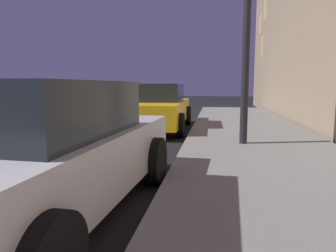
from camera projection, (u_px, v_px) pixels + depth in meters
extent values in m
cube|color=#B7B7BF|center=(40.00, 164.00, 3.24)|extent=(2.02, 4.29, 0.64)
cube|color=#1E2328|center=(34.00, 109.00, 3.11)|extent=(1.69, 2.12, 0.56)
cylinder|color=black|center=(39.00, 155.00, 4.71)|extent=(0.26, 0.67, 0.66)
cylinder|color=black|center=(155.00, 161.00, 4.35)|extent=(0.26, 0.67, 0.66)
cube|color=gold|center=(156.00, 111.00, 9.63)|extent=(1.79, 4.40, 0.64)
cube|color=#1E2328|center=(157.00, 93.00, 9.65)|extent=(1.55, 1.99, 0.56)
cylinder|color=black|center=(139.00, 115.00, 11.11)|extent=(0.23, 0.66, 0.66)
cylinder|color=black|center=(187.00, 115.00, 10.88)|extent=(0.23, 0.66, 0.66)
cylinder|color=black|center=(116.00, 124.00, 8.45)|extent=(0.23, 0.66, 0.66)
cylinder|color=black|center=(180.00, 125.00, 8.22)|extent=(0.23, 0.66, 0.66)
cylinder|color=black|center=(247.00, 4.00, 6.26)|extent=(0.16, 0.16, 5.72)
cube|color=#998466|center=(333.00, 2.00, 15.51)|extent=(6.28, 9.89, 11.06)
cube|color=#F2D17F|center=(266.00, 10.00, 16.97)|extent=(0.06, 0.90, 1.20)
cube|color=#F2D17F|center=(261.00, 24.00, 18.77)|extent=(0.06, 0.90, 1.20)
cube|color=#F2D17F|center=(262.00, 47.00, 17.87)|extent=(0.06, 0.90, 1.20)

